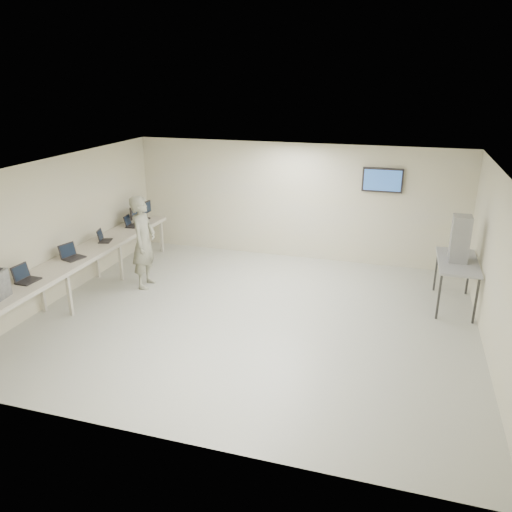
% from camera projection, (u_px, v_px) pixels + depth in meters
% --- Properties ---
extents(room, '(8.01, 7.01, 2.81)m').
position_uv_depth(room, '(255.00, 245.00, 8.90)').
color(room, '#B8BAA4').
rests_on(room, ground).
extents(workbench, '(0.76, 6.00, 0.90)m').
position_uv_depth(workbench, '(83.00, 257.00, 10.02)').
color(workbench, '#B9AA97').
rests_on(workbench, ground).
extents(laptop_0, '(0.33, 0.39, 0.30)m').
position_uv_depth(laptop_0, '(25.00, 277.00, 8.63)').
color(laptop_0, black).
rests_on(laptop_0, workbench).
extents(laptop_1, '(0.41, 0.44, 0.30)m').
position_uv_depth(laptop_1, '(71.00, 255.00, 9.70)').
color(laptop_1, black).
rests_on(laptop_1, workbench).
extents(laptop_2, '(0.35, 0.38, 0.25)m').
position_uv_depth(laptop_2, '(103.00, 238.00, 10.73)').
color(laptop_2, black).
rests_on(laptop_2, workbench).
extents(laptop_3, '(0.32, 0.37, 0.26)m').
position_uv_depth(laptop_3, '(130.00, 223.00, 11.79)').
color(laptop_3, black).
rests_on(laptop_3, workbench).
extents(monitor_near, '(0.20, 0.45, 0.45)m').
position_uv_depth(monitor_near, '(136.00, 213.00, 11.90)').
color(monitor_near, black).
rests_on(monitor_near, workbench).
extents(monitor_far, '(0.19, 0.44, 0.43)m').
position_uv_depth(monitor_far, '(146.00, 209.00, 12.34)').
color(monitor_far, black).
rests_on(monitor_far, workbench).
extents(soldier, '(0.54, 0.76, 1.97)m').
position_uv_depth(soldier, '(144.00, 242.00, 10.41)').
color(soldier, slate).
rests_on(soldier, ground).
extents(side_table, '(0.73, 1.57, 0.94)m').
position_uv_depth(side_table, '(458.00, 264.00, 9.52)').
color(side_table, gray).
rests_on(side_table, ground).
extents(storage_bins, '(0.33, 0.37, 0.88)m').
position_uv_depth(storage_bins, '(460.00, 239.00, 9.35)').
color(storage_bins, '#A4A4A4').
rests_on(storage_bins, side_table).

